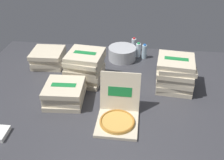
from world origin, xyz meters
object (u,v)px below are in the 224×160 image
(pizza_stack_left_far, at_px, (85,67))
(water_bottle_2, at_px, (144,52))
(water_bottle_1, at_px, (138,50))
(water_bottle_0, at_px, (134,45))
(pizza_stack_left_near, at_px, (65,93))
(pizza_stack_right_near, at_px, (49,58))
(ice_bucket, at_px, (122,53))
(open_pizza_box, at_px, (118,113))
(pizza_stack_center_near, at_px, (175,74))

(pizza_stack_left_far, relative_size, water_bottle_2, 2.18)
(water_bottle_1, bearing_deg, water_bottle_0, 113.58)
(pizza_stack_left_near, distance_m, pizza_stack_right_near, 0.82)
(water_bottle_1, bearing_deg, pizza_stack_left_near, -122.91)
(ice_bucket, distance_m, water_bottle_2, 0.29)
(open_pizza_box, height_order, pizza_stack_right_near, open_pizza_box)
(pizza_stack_center_near, relative_size, ice_bucket, 1.20)
(pizza_stack_left_near, xyz_separation_m, pizza_stack_right_near, (-0.41, 0.71, -0.00))
(water_bottle_2, bearing_deg, water_bottle_0, 128.55)
(pizza_stack_left_far, height_order, water_bottle_2, pizza_stack_left_far)
(open_pizza_box, distance_m, pizza_stack_left_far, 0.77)
(pizza_stack_left_far, relative_size, ice_bucket, 1.21)
(water_bottle_0, distance_m, water_bottle_1, 0.17)
(water_bottle_1, height_order, water_bottle_2, same)
(pizza_stack_left_far, bearing_deg, pizza_stack_right_near, 150.77)
(water_bottle_0, height_order, water_bottle_2, same)
(open_pizza_box, xyz_separation_m, water_bottle_0, (0.07, 1.44, 0.01))
(ice_bucket, relative_size, water_bottle_0, 1.80)
(water_bottle_0, relative_size, water_bottle_2, 1.00)
(pizza_stack_right_near, bearing_deg, pizza_stack_center_near, -12.07)
(water_bottle_2, bearing_deg, water_bottle_1, 157.82)
(pizza_stack_center_near, relative_size, water_bottle_0, 2.16)
(pizza_stack_center_near, bearing_deg, water_bottle_0, 119.93)
(pizza_stack_center_near, bearing_deg, water_bottle_2, 117.16)
(ice_bucket, height_order, water_bottle_2, water_bottle_2)
(pizza_stack_center_near, bearing_deg, open_pizza_box, -132.29)
(pizza_stack_center_near, height_order, ice_bucket, pizza_stack_center_near)
(open_pizza_box, height_order, water_bottle_0, open_pizza_box)
(water_bottle_0, bearing_deg, pizza_stack_center_near, -60.07)
(pizza_stack_center_near, distance_m, water_bottle_2, 0.74)
(water_bottle_0, xyz_separation_m, water_bottle_2, (0.15, -0.19, 0.00))
(pizza_stack_left_near, distance_m, ice_bucket, 1.09)
(open_pizza_box, xyz_separation_m, pizza_stack_center_near, (0.55, 0.60, 0.09))
(pizza_stack_center_near, height_order, pizza_stack_left_near, pizza_stack_center_near)
(pizza_stack_center_near, xyz_separation_m, pizza_stack_left_near, (-1.11, -0.38, -0.07))
(pizza_stack_center_near, height_order, water_bottle_2, pizza_stack_center_near)
(open_pizza_box, xyz_separation_m, water_bottle_1, (0.13, 1.29, 0.01))
(pizza_stack_right_near, height_order, water_bottle_2, pizza_stack_right_near)
(open_pizza_box, bearing_deg, ice_bucket, 93.40)
(water_bottle_2, bearing_deg, pizza_stack_center_near, -62.84)
(water_bottle_0, bearing_deg, pizza_stack_right_near, -153.59)
(ice_bucket, bearing_deg, pizza_stack_left_near, -116.82)
(open_pizza_box, relative_size, pizza_stack_left_far, 1.09)
(pizza_stack_right_near, distance_m, water_bottle_0, 1.16)
(water_bottle_0, bearing_deg, pizza_stack_left_near, -117.13)
(open_pizza_box, bearing_deg, water_bottle_0, 87.40)
(open_pizza_box, bearing_deg, pizza_stack_center_near, 47.71)
(water_bottle_1, bearing_deg, pizza_stack_center_near, -58.75)
(ice_bucket, bearing_deg, pizza_stack_right_near, -163.77)
(pizza_stack_right_near, xyz_separation_m, water_bottle_0, (1.04, 0.52, -0.01))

